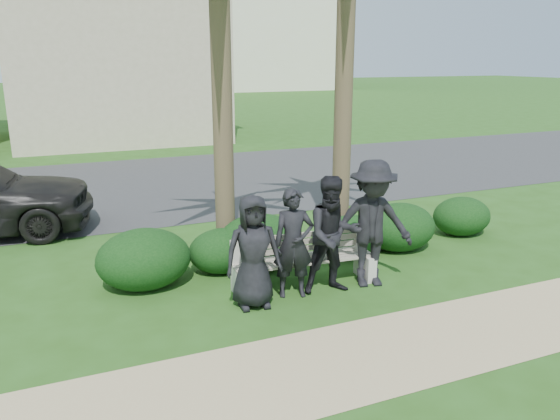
{
  "coord_description": "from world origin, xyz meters",
  "views": [
    {
      "loc": [
        -3.76,
        -6.51,
        3.27
      ],
      "look_at": [
        -0.58,
        1.0,
        1.0
      ],
      "focal_mm": 35.0,
      "sensor_mm": 36.0,
      "label": 1
    }
  ],
  "objects_px": {
    "man_a": "(253,252)",
    "man_d": "(372,224)",
    "man_c": "(333,235)",
    "park_bench": "(304,264)",
    "man_b": "(293,243)"
  },
  "relations": [
    {
      "from": "man_a",
      "to": "man_d",
      "type": "bearing_deg",
      "value": 5.8
    },
    {
      "from": "park_bench",
      "to": "man_d",
      "type": "bearing_deg",
      "value": -17.39
    },
    {
      "from": "man_b",
      "to": "man_d",
      "type": "height_order",
      "value": "man_d"
    },
    {
      "from": "man_a",
      "to": "man_c",
      "type": "bearing_deg",
      "value": 5.92
    },
    {
      "from": "man_a",
      "to": "man_c",
      "type": "height_order",
      "value": "man_c"
    },
    {
      "from": "man_a",
      "to": "man_d",
      "type": "relative_size",
      "value": 0.82
    },
    {
      "from": "man_b",
      "to": "man_c",
      "type": "bearing_deg",
      "value": 5.86
    },
    {
      "from": "man_a",
      "to": "man_b",
      "type": "height_order",
      "value": "man_b"
    },
    {
      "from": "park_bench",
      "to": "man_d",
      "type": "xyz_separation_m",
      "value": [
        0.92,
        -0.36,
        0.61
      ]
    },
    {
      "from": "man_a",
      "to": "man_b",
      "type": "relative_size",
      "value": 1.0
    },
    {
      "from": "park_bench",
      "to": "man_a",
      "type": "relative_size",
      "value": 1.39
    },
    {
      "from": "man_a",
      "to": "man_d",
      "type": "xyz_separation_m",
      "value": [
        1.84,
        0.0,
        0.17
      ]
    },
    {
      "from": "park_bench",
      "to": "man_a",
      "type": "distance_m",
      "value": 1.08
    },
    {
      "from": "man_c",
      "to": "park_bench",
      "type": "bearing_deg",
      "value": 137.2
    },
    {
      "from": "man_d",
      "to": "man_b",
      "type": "bearing_deg",
      "value": -171.56
    }
  ]
}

